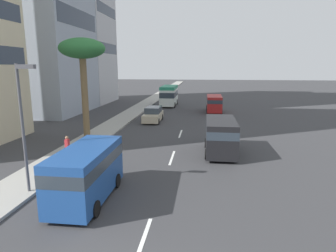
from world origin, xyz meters
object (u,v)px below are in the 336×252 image
(minibus_second, at_px, (169,95))
(pedestrian_near_lamp, at_px, (67,147))
(car_fifth, at_px, (153,115))
(van_lead, at_px, (221,134))
(van_third, at_px, (214,103))
(van_fourth, at_px, (87,171))
(palm_tree, at_px, (82,52))
(street_lamp, at_px, (24,114))

(minibus_second, bearing_deg, pedestrian_near_lamp, -6.90)
(minibus_second, distance_m, car_fifth, 13.70)
(van_lead, bearing_deg, car_fifth, 30.75)
(van_third, bearing_deg, van_lead, 179.45)
(van_third, bearing_deg, van_fourth, 166.16)
(palm_tree, xyz_separation_m, street_lamp, (-11.39, -1.73, -3.36))
(car_fifth, distance_m, street_lamp, 20.33)
(minibus_second, distance_m, palm_tree, 23.35)
(van_lead, relative_size, van_fourth, 0.95)
(van_lead, relative_size, pedestrian_near_lamp, 3.11)
(van_third, height_order, palm_tree, palm_tree)
(van_third, distance_m, van_fourth, 28.77)
(van_fourth, height_order, palm_tree, palm_tree)
(pedestrian_near_lamp, bearing_deg, minibus_second, -8.35)
(car_fifth, bearing_deg, minibus_second, 179.04)
(van_lead, xyz_separation_m, van_third, (19.60, -0.19, -0.13))
(van_lead, distance_m, pedestrian_near_lamp, 10.69)
(minibus_second, relative_size, pedestrian_near_lamp, 4.08)
(van_third, xyz_separation_m, van_fourth, (-27.94, 6.88, 0.15))
(van_fourth, distance_m, car_fifth, 20.12)
(van_lead, xyz_separation_m, van_fourth, (-8.34, 6.70, 0.02))
(minibus_second, bearing_deg, car_fifth, -0.96)
(minibus_second, xyz_separation_m, street_lamp, (-33.54, 2.99, 2.33))
(van_third, bearing_deg, pedestrian_near_lamp, 155.33)
(pedestrian_near_lamp, height_order, street_lamp, street_lamp)
(van_fourth, distance_m, palm_tree, 13.92)
(van_third, bearing_deg, street_lamp, 160.24)
(van_lead, relative_size, car_fifth, 1.08)
(minibus_second, xyz_separation_m, car_fifth, (-13.66, 0.23, -0.94))
(van_lead, relative_size, street_lamp, 0.79)
(palm_tree, bearing_deg, minibus_second, -12.03)
(pedestrian_near_lamp, xyz_separation_m, street_lamp, (-5.03, -0.46, 3.04))
(minibus_second, relative_size, palm_tree, 0.77)
(minibus_second, height_order, palm_tree, palm_tree)
(van_lead, bearing_deg, street_lamp, 129.69)
(car_fifth, relative_size, palm_tree, 0.55)
(van_third, height_order, pedestrian_near_lamp, van_third)
(street_lamp, bearing_deg, van_fourth, -94.32)
(van_lead, height_order, street_lamp, street_lamp)
(van_fourth, xyz_separation_m, pedestrian_near_lamp, (5.26, 3.53, -0.43))
(van_fourth, bearing_deg, pedestrian_near_lamp, -146.17)
(minibus_second, relative_size, van_fourth, 1.25)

